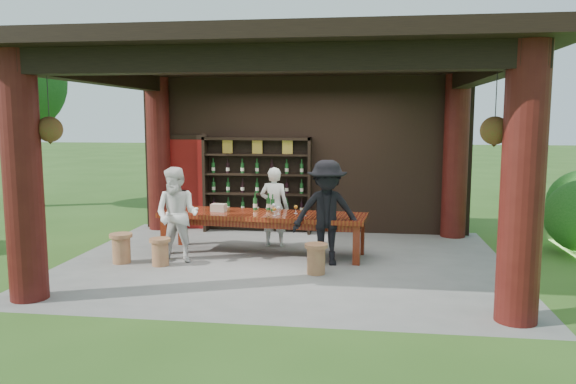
# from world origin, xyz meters

# --- Properties ---
(ground) EXTENTS (90.00, 90.00, 0.00)m
(ground) POSITION_xyz_m (0.00, 0.00, 0.00)
(ground) COLOR #2D5119
(ground) RESTS_ON ground
(pavilion) EXTENTS (7.50, 6.00, 3.60)m
(pavilion) POSITION_xyz_m (-0.01, 0.43, 2.13)
(pavilion) COLOR slate
(pavilion) RESTS_ON ground
(wine_shelf) EXTENTS (2.31, 0.35, 2.03)m
(wine_shelf) POSITION_xyz_m (-0.94, 2.45, 1.02)
(wine_shelf) COLOR black
(wine_shelf) RESTS_ON ground
(tasting_table) EXTENTS (3.76, 1.28, 0.75)m
(tasting_table) POSITION_xyz_m (-0.47, 0.52, 0.64)
(tasting_table) COLOR #5A140C
(tasting_table) RESTS_ON ground
(stool_near_left) EXTENTS (0.35, 0.35, 0.46)m
(stool_near_left) POSITION_xyz_m (-2.02, -0.50, 0.24)
(stool_near_left) COLOR brown
(stool_near_left) RESTS_ON ground
(stool_near_right) EXTENTS (0.36, 0.36, 0.48)m
(stool_near_right) POSITION_xyz_m (0.59, -0.65, 0.25)
(stool_near_right) COLOR brown
(stool_near_right) RESTS_ON ground
(stool_far_left) EXTENTS (0.38, 0.38, 0.50)m
(stool_far_left) POSITION_xyz_m (-2.72, -0.43, 0.27)
(stool_far_left) COLOR brown
(stool_far_left) RESTS_ON ground
(host) EXTENTS (0.58, 0.40, 1.51)m
(host) POSITION_xyz_m (-0.38, 1.21, 0.76)
(host) COLOR white
(host) RESTS_ON ground
(guest_woman) EXTENTS (0.84, 0.69, 1.62)m
(guest_woman) POSITION_xyz_m (-1.80, -0.23, 0.81)
(guest_woman) COLOR silver
(guest_woman) RESTS_ON ground
(guest_man) EXTENTS (1.22, 0.82, 1.75)m
(guest_man) POSITION_xyz_m (0.71, -0.05, 0.88)
(guest_man) COLOR black
(guest_man) RESTS_ON ground
(table_bottles) EXTENTS (0.42, 0.21, 0.31)m
(table_bottles) POSITION_xyz_m (-0.48, 0.82, 0.90)
(table_bottles) COLOR #194C1E
(table_bottles) RESTS_ON tasting_table
(table_glasses) EXTENTS (0.97, 0.51, 0.15)m
(table_glasses) POSITION_xyz_m (0.12, 0.44, 0.82)
(table_glasses) COLOR silver
(table_glasses) RESTS_ON tasting_table
(napkin_basket) EXTENTS (0.28, 0.20, 0.14)m
(napkin_basket) POSITION_xyz_m (-1.29, 0.56, 0.82)
(napkin_basket) COLOR #BF6672
(napkin_basket) RESTS_ON tasting_table
(shrubs) EXTENTS (15.87, 7.91, 1.36)m
(shrubs) POSITION_xyz_m (2.97, 0.65, 0.56)
(shrubs) COLOR #194C14
(shrubs) RESTS_ON ground
(trees) EXTENTS (20.33, 10.24, 4.80)m
(trees) POSITION_xyz_m (3.30, 1.67, 3.37)
(trees) COLOR #3F2819
(trees) RESTS_ON ground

